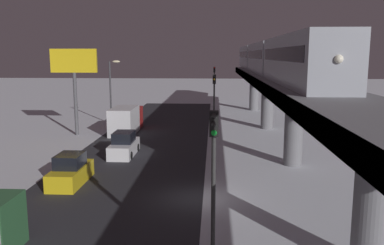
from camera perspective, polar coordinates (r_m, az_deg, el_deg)
name	(u,v)px	position (r m, az deg, el deg)	size (l,w,h in m)	color
ground_plane	(196,198)	(24.06, 0.57, -10.64)	(240.00, 240.00, 0.00)	silver
avenue_asphalt	(110,196)	(24.80, -11.45, -10.20)	(11.00, 92.29, 0.01)	#28282D
elevated_railway	(321,108)	(23.51, 17.76, 1.97)	(5.00, 92.29, 6.23)	slate
subway_train	(266,57)	(48.16, 10.47, 9.05)	(2.94, 55.47, 3.40)	#999EA8
sedan_white	(124,146)	(34.24, -9.59, -3.26)	(1.91, 4.66, 1.97)	silver
sedan_yellow	(71,172)	(27.59, -16.79, -6.65)	(1.80, 4.32, 1.97)	gold
box_truck	(126,120)	(44.25, -9.28, 0.39)	(2.40, 7.40, 2.80)	#A51E1E
traffic_light_near	(214,172)	(14.40, 3.06, -7.04)	(0.32, 0.44, 6.40)	#2D2D2D
traffic_light_mid	(214,97)	(39.66, 3.15, 3.60)	(0.32, 0.44, 6.40)	#2D2D2D
traffic_light_far	(214,81)	(65.22, 3.16, 5.94)	(0.32, 0.44, 6.40)	#2D2D2D
commercial_billboard	(74,69)	(43.26, -16.33, 7.22)	(4.80, 0.36, 8.90)	#4C4C51
street_lamp_far	(112,84)	(49.21, -11.22, 5.31)	(1.35, 0.44, 7.65)	#38383D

